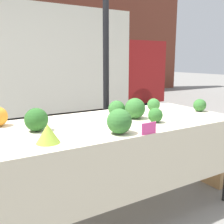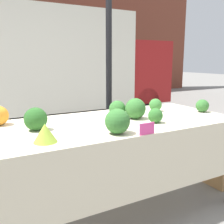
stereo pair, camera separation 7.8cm
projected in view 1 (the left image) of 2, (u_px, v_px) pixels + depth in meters
name	position (u px, v px, depth m)	size (l,w,h in m)	color
ground_plane	(112.00, 209.00, 2.38)	(40.00, 40.00, 0.00)	gray
tent_pole	(106.00, 70.00, 3.04)	(0.07, 0.07, 2.44)	black
parked_truck	(65.00, 64.00, 6.19)	(4.15, 2.24, 2.34)	silver
market_table	(116.00, 133.00, 2.18)	(2.16, 0.96, 0.82)	beige
romanesco_head	(48.00, 134.00, 1.63)	(0.15, 0.15, 0.12)	#93B238
broccoli_head_0	(36.00, 120.00, 1.90)	(0.17, 0.17, 0.17)	#285B23
broccoli_head_1	(155.00, 115.00, 2.16)	(0.12, 0.12, 0.12)	#2D6628
broccoli_head_2	(200.00, 105.00, 2.63)	(0.13, 0.13, 0.13)	#336B2D
broccoli_head_3	(117.00, 109.00, 2.36)	(0.15, 0.15, 0.15)	#336B2D
broccoli_head_4	(135.00, 108.00, 2.30)	(0.18, 0.18, 0.18)	#336B2D
broccoli_head_5	(119.00, 121.00, 1.83)	(0.18, 0.18, 0.18)	#336B2D
broccoli_head_6	(154.00, 105.00, 2.65)	(0.13, 0.13, 0.13)	#387533
price_sign	(149.00, 128.00, 1.82)	(0.12, 0.01, 0.08)	#EF4793
produce_crate	(222.00, 168.00, 2.91)	(0.40, 0.26, 0.30)	tan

